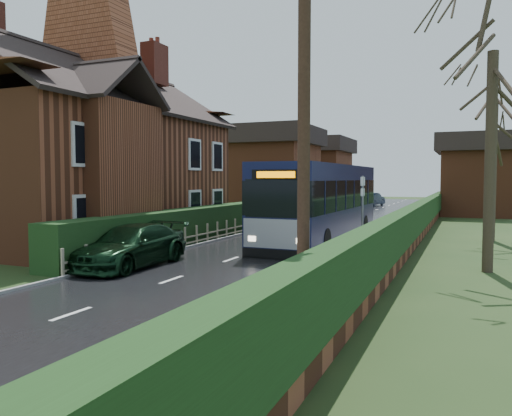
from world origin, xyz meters
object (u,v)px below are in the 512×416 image
at_px(car_green, 131,246).
at_px(bus_stop_sign, 362,202).
at_px(car_silver, 280,219).
at_px(telegraph_pole, 304,137).
at_px(brick_house, 92,149).
at_px(bus, 321,204).

distance_m(car_green, bus_stop_sign, 9.32).
height_order(car_silver, telegraph_pole, telegraph_pole).
xyz_separation_m(car_silver, bus_stop_sign, (5.50, -5.30, 1.28)).
distance_m(brick_house, car_green, 8.99).
distance_m(brick_house, bus, 11.26).
relative_size(car_green, bus_stop_sign, 1.58).
bearing_deg(telegraph_pole, car_silver, 126.88).
bearing_deg(bus, car_silver, 137.84).
distance_m(brick_house, car_silver, 10.39).
bearing_deg(car_green, brick_house, 138.32).
xyz_separation_m(bus, car_silver, (-3.10, 2.87, -1.04)).
height_order(car_silver, bus_stop_sign, bus_stop_sign).
bearing_deg(telegraph_pole, bus_stop_sign, 109.48).
distance_m(car_green, telegraph_pole, 8.84).
height_order(bus, car_silver, bus).
height_order(brick_house, telegraph_pole, brick_house).
height_order(brick_house, car_silver, brick_house).
bearing_deg(bus_stop_sign, car_silver, 139.34).
bearing_deg(bus_stop_sign, car_green, -131.44).
relative_size(brick_house, car_silver, 3.32).
bearing_deg(bus, brick_house, -159.89).
distance_m(brick_house, telegraph_pole, 16.40).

